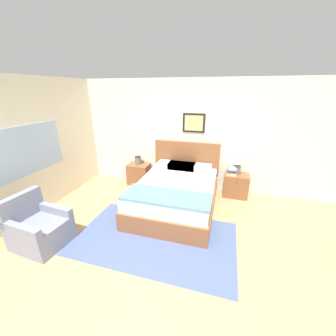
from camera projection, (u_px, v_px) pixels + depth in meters
The scene contains 15 objects.
ground_plane at pixel (132, 294), 2.53m from camera, with size 16.00×16.00×0.00m, color tan.
wall_back at pixel (187, 136), 4.99m from camera, with size 7.58×0.09×2.60m.
wall_left at pixel (44, 145), 4.18m from camera, with size 0.08×5.63×2.60m.
area_rug_main at pixel (155, 238), 3.48m from camera, with size 2.64×1.58×0.01m.
bed at pixel (176, 193), 4.33m from camera, with size 1.59×2.15×1.17m.
armchair at pixel (39, 228), 3.28m from camera, with size 0.81×0.73×0.84m.
nightstand_near_window at pixel (139, 174), 5.42m from camera, with size 0.55×0.43×0.53m.
nightstand_by_door at pixel (236, 185), 4.79m from camera, with size 0.55×0.43×0.53m.
table_lamp_near_window at pixel (138, 152), 5.23m from camera, with size 0.25×0.25×0.52m.
table_lamp_by_door at pixel (238, 161), 4.60m from camera, with size 0.25×0.25×0.52m.
book_thick_bottom at pixel (232, 174), 4.68m from camera, with size 0.22×0.22×0.04m.
book_hardcover_middle at pixel (232, 172), 4.66m from camera, with size 0.21×0.20×0.04m.
book_novel_upper at pixel (232, 170), 4.65m from camera, with size 0.19×0.23×0.04m.
book_slim_near_top at pixel (232, 169), 4.64m from camera, with size 0.21×0.27×0.02m.
book_paperback_top at pixel (232, 168), 4.63m from camera, with size 0.17×0.23×0.04m.
Camera 1 is at (0.93, -1.61, 2.36)m, focal length 22.00 mm.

